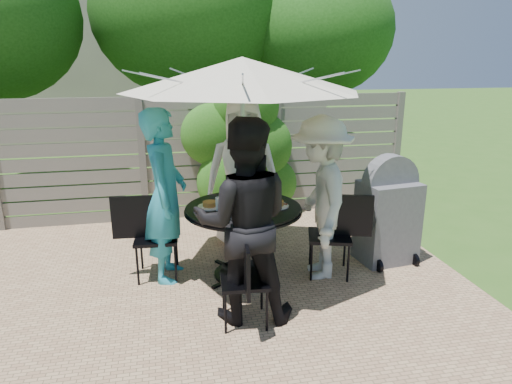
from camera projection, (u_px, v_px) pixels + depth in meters
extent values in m
plane|color=#32591B|center=(139.00, 334.00, 4.05)|extent=(60.00, 60.00, 0.00)
cube|color=tan|center=(141.00, 305.00, 4.51)|extent=(7.00, 6.00, 0.02)
cube|color=slate|center=(143.00, 161.00, 6.60)|extent=(8.00, 0.10, 1.85)
ellipsoid|color=#216316|center=(240.00, 160.00, 6.74)|extent=(1.20, 0.70, 1.80)
cube|color=#9E9383|center=(148.00, 53.00, 14.61)|extent=(10.00, 6.00, 5.00)
ellipsoid|color=#194610|center=(193.00, 12.00, 8.51)|extent=(3.80, 3.80, 3.23)
ellipsoid|color=#194610|center=(317.00, 31.00, 8.38)|extent=(2.80, 2.80, 2.38)
cylinder|color=black|center=(243.00, 208.00, 4.91)|extent=(1.44, 1.44, 0.03)
cylinder|color=black|center=(244.00, 243.00, 5.02)|extent=(0.09, 0.09, 0.80)
cylinder|color=black|center=(244.00, 274.00, 5.13)|extent=(0.67, 0.67, 0.04)
cylinder|color=silver|center=(243.00, 179.00, 4.82)|extent=(0.04, 0.04, 2.25)
cone|color=beige|center=(242.00, 75.00, 4.52)|extent=(2.82, 2.82, 0.34)
cube|color=black|center=(243.00, 214.00, 5.93)|extent=(0.49, 0.49, 0.03)
cube|color=black|center=(244.00, 194.00, 6.06)|extent=(0.13, 0.39, 0.41)
imported|color=white|center=(243.00, 176.00, 5.66)|extent=(1.02, 0.75, 1.90)
cube|color=black|center=(157.00, 238.00, 4.98)|extent=(0.49, 0.49, 0.04)
cube|color=black|center=(133.00, 217.00, 4.87)|extent=(0.46, 0.06, 0.47)
imported|color=#2A9DB8|center=(165.00, 197.00, 4.85)|extent=(0.56, 0.75, 1.88)
cube|color=black|center=(244.00, 280.00, 4.10)|extent=(0.46, 0.46, 0.03)
cube|color=black|center=(246.00, 267.00, 3.84)|extent=(0.07, 0.42, 0.43)
imported|color=black|center=(244.00, 222.00, 4.08)|extent=(1.03, 0.86, 1.89)
cube|color=black|center=(329.00, 236.00, 5.04)|extent=(0.57, 0.57, 0.04)
cube|color=black|center=(352.00, 215.00, 4.95)|extent=(0.45, 0.16, 0.47)
imported|color=silver|center=(320.00, 199.00, 4.91)|extent=(0.85, 1.26, 1.79)
cylinder|color=white|center=(243.00, 196.00, 5.25)|extent=(0.26, 0.26, 0.01)
cylinder|color=#AB6832|center=(243.00, 194.00, 5.24)|extent=(0.15, 0.15, 0.05)
cylinder|color=white|center=(210.00, 207.00, 4.89)|extent=(0.26, 0.26, 0.01)
cylinder|color=#AB6832|center=(210.00, 204.00, 4.88)|extent=(0.15, 0.15, 0.05)
cylinder|color=white|center=(244.00, 217.00, 4.56)|extent=(0.26, 0.26, 0.01)
cylinder|color=#AB6832|center=(243.00, 214.00, 4.55)|extent=(0.15, 0.15, 0.05)
cylinder|color=white|center=(277.00, 206.00, 4.92)|extent=(0.26, 0.26, 0.01)
cylinder|color=#AB6832|center=(277.00, 203.00, 4.91)|extent=(0.15, 0.15, 0.05)
cylinder|color=silver|center=(234.00, 194.00, 5.13)|extent=(0.07, 0.07, 0.14)
cylinder|color=silver|center=(219.00, 204.00, 4.78)|extent=(0.07, 0.07, 0.14)
cylinder|color=silver|center=(254.00, 208.00, 4.64)|extent=(0.07, 0.07, 0.14)
cylinder|color=silver|center=(267.00, 198.00, 5.00)|extent=(0.07, 0.07, 0.14)
cylinder|color=#59280C|center=(238.00, 198.00, 4.93)|extent=(0.09, 0.09, 0.16)
cylinder|color=#C6B293|center=(252.00, 196.00, 5.10)|extent=(0.08, 0.08, 0.12)
cube|color=#5D5D62|center=(387.00, 222.00, 5.38)|extent=(0.70, 0.57, 0.98)
cylinder|color=#5D5D62|center=(390.00, 182.00, 5.24)|extent=(0.67, 0.28, 0.65)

